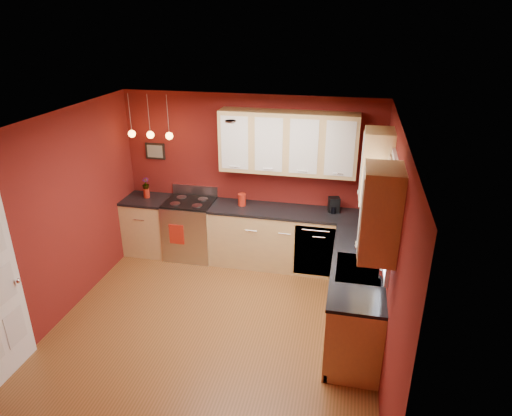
% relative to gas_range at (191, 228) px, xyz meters
% --- Properties ---
extents(floor, '(4.20, 4.20, 0.00)m').
position_rel_gas_range_xyz_m(floor, '(0.92, -1.80, -0.48)').
color(floor, brown).
rests_on(floor, ground).
extents(ceiling, '(4.00, 4.20, 0.02)m').
position_rel_gas_range_xyz_m(ceiling, '(0.92, -1.80, 2.12)').
color(ceiling, beige).
rests_on(ceiling, wall_back).
extents(wall_back, '(4.00, 0.02, 2.60)m').
position_rel_gas_range_xyz_m(wall_back, '(0.92, 0.30, 0.82)').
color(wall_back, maroon).
rests_on(wall_back, floor).
extents(wall_front, '(4.00, 0.02, 2.60)m').
position_rel_gas_range_xyz_m(wall_front, '(0.92, -3.90, 0.82)').
color(wall_front, maroon).
rests_on(wall_front, floor).
extents(wall_left, '(0.02, 4.20, 2.60)m').
position_rel_gas_range_xyz_m(wall_left, '(-1.08, -1.80, 0.82)').
color(wall_left, maroon).
rests_on(wall_left, floor).
extents(wall_right, '(0.02, 4.20, 2.60)m').
position_rel_gas_range_xyz_m(wall_right, '(2.92, -1.80, 0.82)').
color(wall_right, maroon).
rests_on(wall_right, floor).
extents(base_cabinets_back_left, '(0.70, 0.60, 0.90)m').
position_rel_gas_range_xyz_m(base_cabinets_back_left, '(-0.73, -0.00, -0.03)').
color(base_cabinets_back_left, tan).
rests_on(base_cabinets_back_left, floor).
extents(base_cabinets_back_right, '(2.54, 0.60, 0.90)m').
position_rel_gas_range_xyz_m(base_cabinets_back_right, '(1.65, -0.00, -0.03)').
color(base_cabinets_back_right, tan).
rests_on(base_cabinets_back_right, floor).
extents(base_cabinets_right, '(0.60, 2.10, 0.90)m').
position_rel_gas_range_xyz_m(base_cabinets_right, '(2.62, -1.35, -0.03)').
color(base_cabinets_right, tan).
rests_on(base_cabinets_right, floor).
extents(counter_back_left, '(0.70, 0.62, 0.04)m').
position_rel_gas_range_xyz_m(counter_back_left, '(-0.73, -0.00, 0.44)').
color(counter_back_left, black).
rests_on(counter_back_left, base_cabinets_back_left).
extents(counter_back_right, '(2.54, 0.62, 0.04)m').
position_rel_gas_range_xyz_m(counter_back_right, '(1.65, -0.00, 0.44)').
color(counter_back_right, black).
rests_on(counter_back_right, base_cabinets_back_right).
extents(counter_right, '(0.62, 2.10, 0.04)m').
position_rel_gas_range_xyz_m(counter_right, '(2.62, -1.35, 0.44)').
color(counter_right, black).
rests_on(counter_right, base_cabinets_right).
extents(gas_range, '(0.76, 0.64, 1.11)m').
position_rel_gas_range_xyz_m(gas_range, '(0.00, 0.00, 0.00)').
color(gas_range, '#B5B5BA').
rests_on(gas_range, floor).
extents(dishwasher_front, '(0.60, 0.02, 0.80)m').
position_rel_gas_range_xyz_m(dishwasher_front, '(2.02, -0.29, -0.03)').
color(dishwasher_front, '#B5B5BA').
rests_on(dishwasher_front, base_cabinets_back_right).
extents(sink, '(0.50, 0.70, 0.33)m').
position_rel_gas_range_xyz_m(sink, '(2.62, -1.50, 0.43)').
color(sink, gray).
rests_on(sink, counter_right).
extents(window, '(0.06, 1.02, 1.22)m').
position_rel_gas_range_xyz_m(window, '(2.89, -1.50, 1.21)').
color(window, white).
rests_on(window, wall_right).
extents(upper_cabinets_back, '(2.00, 0.35, 0.90)m').
position_rel_gas_range_xyz_m(upper_cabinets_back, '(1.52, 0.12, 1.47)').
color(upper_cabinets_back, tan).
rests_on(upper_cabinets_back, wall_back).
extents(upper_cabinets_right, '(0.35, 1.95, 0.90)m').
position_rel_gas_range_xyz_m(upper_cabinets_right, '(2.75, -1.48, 1.47)').
color(upper_cabinets_right, tan).
rests_on(upper_cabinets_right, wall_right).
extents(wall_picture, '(0.32, 0.03, 0.26)m').
position_rel_gas_range_xyz_m(wall_picture, '(-0.63, 0.28, 1.17)').
color(wall_picture, black).
rests_on(wall_picture, wall_back).
extents(pendant_lights, '(0.71, 0.11, 0.66)m').
position_rel_gas_range_xyz_m(pendant_lights, '(-0.53, -0.05, 1.53)').
color(pendant_lights, gray).
rests_on(pendant_lights, ceiling).
extents(red_canister, '(0.13, 0.13, 0.19)m').
position_rel_gas_range_xyz_m(red_canister, '(0.84, 0.04, 0.56)').
color(red_canister, '#A82012').
rests_on(red_canister, counter_back_right).
extents(red_vase, '(0.09, 0.09, 0.15)m').
position_rel_gas_range_xyz_m(red_vase, '(-0.73, 0.04, 0.53)').
color(red_vase, '#A82012').
rests_on(red_vase, counter_back_left).
extents(flowers, '(0.12, 0.12, 0.20)m').
position_rel_gas_range_xyz_m(flowers, '(-0.73, 0.04, 0.69)').
color(flowers, '#A82012').
rests_on(flowers, red_vase).
extents(coffee_maker, '(0.19, 0.19, 0.23)m').
position_rel_gas_range_xyz_m(coffee_maker, '(2.24, 0.08, 0.57)').
color(coffee_maker, black).
rests_on(coffee_maker, counter_back_right).
extents(soap_pump, '(0.12, 0.12, 0.21)m').
position_rel_gas_range_xyz_m(soap_pump, '(2.87, -1.65, 0.56)').
color(soap_pump, white).
rests_on(soap_pump, counter_right).
extents(dish_towel, '(0.24, 0.02, 0.32)m').
position_rel_gas_range_xyz_m(dish_towel, '(-0.11, -0.33, 0.04)').
color(dish_towel, '#A82012').
rests_on(dish_towel, gas_range).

